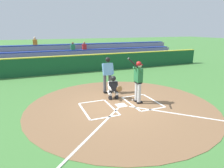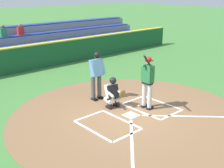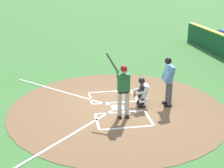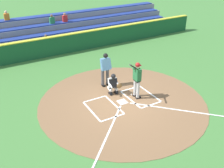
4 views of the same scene
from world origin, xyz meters
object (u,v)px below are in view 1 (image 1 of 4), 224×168
(catcher, at_px, (114,87))
(batter, at_px, (138,79))
(plate_umpire, at_px, (108,72))
(baseball, at_px, (133,100))

(catcher, bearing_deg, batter, 132.21)
(batter, distance_m, plate_umpire, 1.99)
(batter, bearing_deg, plate_umpire, -68.91)
(catcher, distance_m, baseball, 1.07)
(batter, xyz_separation_m, plate_umpire, (0.72, -1.85, -0.02))
(catcher, xyz_separation_m, baseball, (-0.71, 0.58, -0.55))
(catcher, height_order, plate_umpire, plate_umpire)
(baseball, bearing_deg, catcher, -39.18)
(batter, height_order, plate_umpire, batter)
(batter, bearing_deg, catcher, -47.79)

